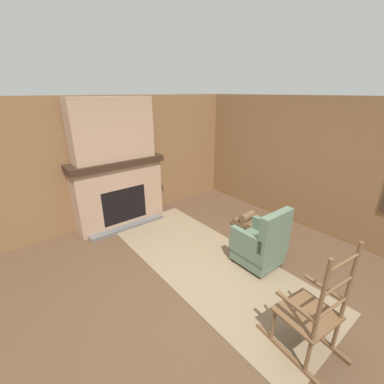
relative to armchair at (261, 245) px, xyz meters
name	(u,v)px	position (x,y,z in m)	size (l,w,h in m)	color
ground_plane	(205,293)	(-0.08, -1.04, -0.36)	(14.00, 14.00, 0.00)	#4C3523
wood_panel_wall_left	(111,162)	(-2.85, -1.04, 0.85)	(0.06, 6.08, 2.42)	brown
wood_panel_wall_back	(325,168)	(-0.04, 1.73, 0.85)	(6.08, 0.09, 2.42)	brown
fireplace_hearth	(119,193)	(-2.58, -1.04, 0.29)	(0.65, 1.76, 1.31)	#9E7A60
chimney_breast	(112,129)	(-2.60, -1.04, 1.50)	(0.39, 1.46, 1.09)	#9E7A60
area_rug	(207,261)	(-0.55, -0.57, -0.35)	(3.83, 1.50, 0.01)	#7A664C
armchair	(261,245)	(0.00, 0.00, 0.00)	(0.64, 0.61, 0.96)	#516651
rocking_chair	(311,316)	(1.15, -0.75, 0.08)	(0.85, 0.57, 1.29)	brown
firewood_stack	(247,221)	(-0.91, 0.80, -0.24)	(0.51, 0.40, 0.29)	brown
oil_lamp_vase	(87,158)	(-2.64, -1.52, 1.05)	(0.10, 0.10, 0.29)	#B24C42
storage_case	(130,153)	(-2.64, -0.71, 1.02)	(0.15, 0.27, 0.14)	black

